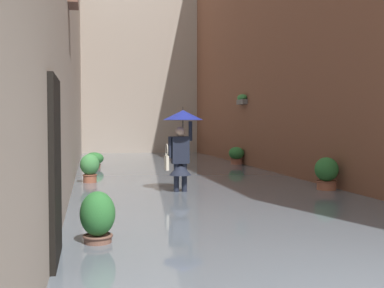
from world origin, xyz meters
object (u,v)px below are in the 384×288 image
Objects in this scene: potted_plant_mid_right at (90,169)px; potted_plant_mid_left at (326,176)px; potted_plant_near_right at (94,161)px; potted_plant_far_left at (236,156)px; person_wading at (181,138)px; potted_plant_far_right at (98,221)px.

potted_plant_mid_left is (-5.31, 2.54, -0.02)m from potted_plant_mid_right.
potted_plant_mid_left is at bearing 127.68° from potted_plant_near_right.
potted_plant_mid_right is 6.86m from potted_plant_far_left.
potted_plant_far_left is at bearing -141.46° from potted_plant_mid_right.
potted_plant_far_left is 5.22m from potted_plant_near_right.
potted_plant_mid_right is 1.29× the size of potted_plant_near_right.
person_wading is at bearing 62.11° from potted_plant_far_left.
person_wading is 3.02m from potted_plant_mid_right.
potted_plant_mid_left is (-3.31, 0.44, -0.88)m from person_wading.
potted_plant_mid_right is 4.15m from potted_plant_near_right.
potted_plant_far_right is (0.06, 10.36, 0.04)m from potted_plant_near_right.
potted_plant_mid_left is at bearing 89.50° from potted_plant_far_left.
potted_plant_far_right is at bearing 63.29° from potted_plant_far_left.
potted_plant_mid_left reaches higher than potted_plant_far_left.
potted_plant_far_right is at bearing 90.85° from potted_plant_mid_right.
potted_plant_mid_right is at bearing -46.31° from person_wading.
potted_plant_far_right is (-0.09, 6.21, -0.07)m from potted_plant_mid_right.
person_wading is at bearing -7.64° from potted_plant_mid_left.
potted_plant_far_right is at bearing 65.16° from person_wading.
potted_plant_near_right is (-0.15, -4.15, -0.11)m from potted_plant_mid_right.
potted_plant_mid_right is at bearing 87.96° from potted_plant_near_right.
potted_plant_mid_left is 1.12× the size of potted_plant_far_left.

